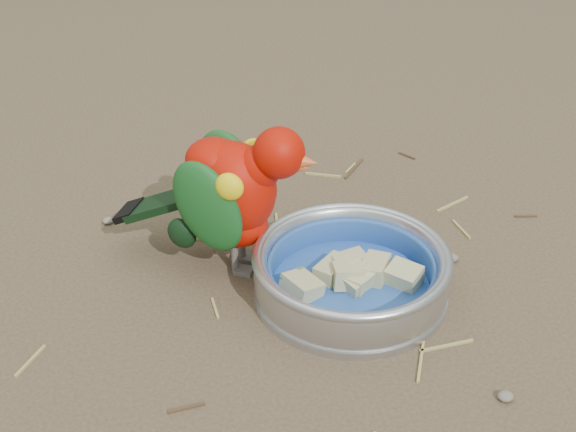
{
  "coord_description": "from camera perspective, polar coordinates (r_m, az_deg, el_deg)",
  "views": [
    {
      "loc": [
        -0.27,
        -0.67,
        0.59
      ],
      "look_at": [
        -0.1,
        0.12,
        0.08
      ],
      "focal_mm": 50.0,
      "sensor_mm": 36.0,
      "label": 1
    }
  ],
  "objects": [
    {
      "name": "fruit_wedges",
      "position": [
        0.94,
        4.51,
        -4.18
      ],
      "size": [
        0.14,
        0.14,
        0.03
      ],
      "primitive_type": null,
      "color": "tan",
      "rests_on": "food_bowl"
    },
    {
      "name": "lory_parrot",
      "position": [
        0.96,
        -3.93,
        1.12
      ],
      "size": [
        0.26,
        0.21,
        0.19
      ],
      "primitive_type": null,
      "rotation": [
        0.0,
        0.0,
        -2.06
      ],
      "color": "#AF0F02",
      "rests_on": "ground"
    },
    {
      "name": "bowl_wall",
      "position": [
        0.94,
        4.53,
        -3.83
      ],
      "size": [
        0.23,
        0.23,
        0.04
      ],
      "primitive_type": null,
      "color": "#B2B2BA",
      "rests_on": "food_bowl"
    },
    {
      "name": "ground_debris",
      "position": [
        0.96,
        7.34,
        -5.72
      ],
      "size": [
        0.9,
        0.8,
        0.01
      ],
      "primitive_type": null,
      "color": "tan",
      "rests_on": "ground"
    },
    {
      "name": "ground",
      "position": [
        0.93,
        7.72,
        -7.48
      ],
      "size": [
        60.0,
        60.0,
        0.0
      ],
      "primitive_type": "plane",
      "color": "brown"
    },
    {
      "name": "food_bowl",
      "position": [
        0.96,
        4.45,
        -5.29
      ],
      "size": [
        0.23,
        0.23,
        0.02
      ],
      "primitive_type": "cylinder",
      "color": "#B2B2BA",
      "rests_on": "ground"
    }
  ]
}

